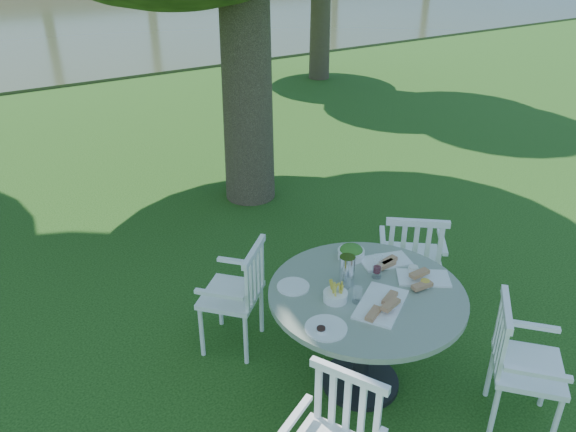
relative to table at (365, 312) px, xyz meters
name	(u,v)px	position (x,y,z in m)	size (l,w,h in m)	color
ground	(300,311)	(0.11, 0.96, -0.65)	(140.00, 140.00, 0.00)	#11360B
table	(365,312)	(0.00, 0.00, 0.00)	(1.33, 1.33, 0.82)	black
chair_ne	(412,257)	(0.87, 0.45, -0.08)	(0.67, 0.66, 0.97)	white
chair_nw	(242,290)	(-0.51, 0.84, -0.12)	(0.62, 0.62, 0.90)	white
chair_se	(515,357)	(0.60, -0.77, -0.11)	(0.64, 0.64, 0.92)	white
tableware	(360,279)	(0.01, 0.09, 0.21)	(1.22, 0.89, 0.22)	white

